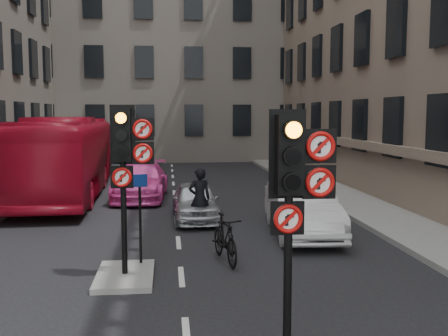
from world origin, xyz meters
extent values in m
cube|color=gray|center=(7.20, 12.00, 0.08)|extent=(3.00, 50.00, 0.16)
cube|color=gray|center=(-1.20, 5.00, 0.06)|extent=(1.20, 2.00, 0.12)
cube|color=slate|center=(0.00, 38.00, 10.00)|extent=(30.00, 14.00, 20.00)
cylinder|color=black|center=(1.40, 1.00, 1.20)|extent=(0.12, 0.12, 2.40)
cube|color=black|center=(1.40, 1.00, 2.95)|extent=(0.36, 0.28, 1.10)
cube|color=black|center=(1.40, 1.13, 2.95)|extent=(0.52, 0.03, 1.25)
cylinder|color=orange|center=(1.40, 0.76, 3.30)|extent=(0.22, 0.01, 0.22)
cylinder|color=black|center=(1.40, 0.76, 2.95)|extent=(0.22, 0.01, 0.22)
cylinder|color=black|center=(1.40, 0.76, 2.60)|extent=(0.22, 0.01, 0.22)
cube|color=black|center=(1.82, 0.98, 3.07)|extent=(0.47, 0.05, 0.47)
cylinder|color=white|center=(1.82, 0.94, 3.07)|extent=(0.41, 0.02, 0.41)
torus|color=#BF0C0A|center=(1.82, 0.93, 3.07)|extent=(0.41, 0.06, 0.41)
cube|color=#BF0C0A|center=(1.82, 0.92, 3.07)|extent=(0.25, 0.01, 0.25)
cube|color=black|center=(1.82, 0.98, 2.57)|extent=(0.47, 0.05, 0.47)
cylinder|color=white|center=(1.82, 0.94, 2.57)|extent=(0.41, 0.02, 0.41)
torus|color=#BF0C0A|center=(1.82, 0.93, 2.57)|extent=(0.41, 0.06, 0.41)
cube|color=#BF0C0A|center=(1.82, 0.92, 2.57)|extent=(0.25, 0.01, 0.25)
cube|color=black|center=(1.38, 0.98, 2.07)|extent=(0.47, 0.05, 0.47)
cylinder|color=white|center=(1.38, 0.94, 2.07)|extent=(0.41, 0.02, 0.41)
torus|color=#BF0C0A|center=(1.38, 0.93, 2.07)|extent=(0.41, 0.06, 0.41)
cube|color=#BF0C0A|center=(1.38, 0.92, 2.07)|extent=(0.25, 0.01, 0.25)
cylinder|color=black|center=(-1.20, 5.00, 1.32)|extent=(0.12, 0.12, 2.40)
cube|color=black|center=(-1.20, 5.00, 3.07)|extent=(0.36, 0.28, 1.10)
cube|color=black|center=(-1.20, 5.13, 3.07)|extent=(0.52, 0.03, 1.25)
cylinder|color=orange|center=(-1.20, 4.75, 3.42)|extent=(0.22, 0.02, 0.22)
cylinder|color=black|center=(-1.20, 4.75, 3.07)|extent=(0.22, 0.02, 0.22)
cylinder|color=black|center=(-1.20, 4.75, 2.72)|extent=(0.22, 0.02, 0.22)
cube|color=black|center=(-0.78, 4.98, 3.19)|extent=(0.47, 0.05, 0.47)
cylinder|color=white|center=(-0.78, 4.94, 3.19)|extent=(0.41, 0.02, 0.41)
torus|color=#BF0C0A|center=(-0.78, 4.92, 3.19)|extent=(0.41, 0.06, 0.41)
cube|color=#BF0C0A|center=(-0.78, 4.92, 3.19)|extent=(0.25, 0.02, 0.25)
cube|color=black|center=(-0.78, 4.98, 2.69)|extent=(0.47, 0.05, 0.47)
cylinder|color=white|center=(-0.78, 4.94, 2.69)|extent=(0.41, 0.02, 0.41)
torus|color=#BF0C0A|center=(-0.78, 4.92, 2.69)|extent=(0.41, 0.06, 0.41)
cube|color=#BF0C0A|center=(-0.78, 4.92, 2.69)|extent=(0.25, 0.02, 0.25)
cube|color=black|center=(-1.22, 4.98, 2.19)|extent=(0.47, 0.05, 0.47)
cylinder|color=white|center=(-1.22, 4.94, 2.19)|extent=(0.41, 0.02, 0.41)
torus|color=#BF0C0A|center=(-1.22, 4.92, 2.19)|extent=(0.41, 0.06, 0.41)
cube|color=#BF0C0A|center=(-1.22, 4.92, 2.19)|extent=(0.25, 0.02, 0.25)
imported|color=#ACAFB4|center=(0.63, 10.98, 0.63)|extent=(1.54, 3.71, 1.25)
imported|color=silver|center=(3.58, 8.57, 0.78)|extent=(1.99, 4.85, 1.56)
imported|color=#E744A2|center=(-1.38, 15.54, 0.73)|extent=(2.32, 5.12, 1.45)
imported|color=maroon|center=(-4.50, 16.33, 1.68)|extent=(3.17, 12.12, 3.35)
imported|color=black|center=(1.06, 6.00, 0.57)|extent=(0.85, 1.96, 1.14)
imported|color=black|center=(0.68, 9.66, 0.94)|extent=(0.74, 0.54, 1.87)
cylinder|color=black|center=(-0.90, 5.75, 1.12)|extent=(0.06, 0.06, 2.00)
cube|color=navy|center=(-0.90, 5.70, 2.02)|extent=(0.35, 0.13, 0.28)
camera|label=1|loc=(-0.26, -6.04, 3.53)|focal=42.00mm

